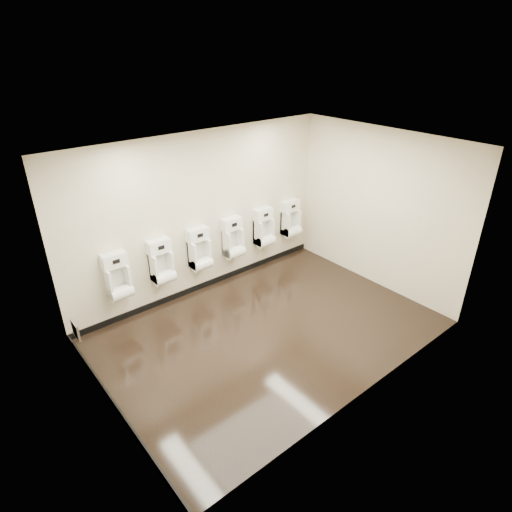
{
  "coord_description": "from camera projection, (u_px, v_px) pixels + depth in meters",
  "views": [
    {
      "loc": [
        -3.58,
        -4.03,
        4.09
      ],
      "look_at": [
        0.19,
        0.55,
        1.03
      ],
      "focal_mm": 30.0,
      "sensor_mm": 36.0,
      "label": 1
    }
  ],
  "objects": [
    {
      "name": "urinal_0",
      "position": [
        118.0,
        279.0,
        6.48
      ],
      "size": [
        0.39,
        0.29,
        0.72
      ],
      "color": "white",
      "rests_on": "back_wall"
    },
    {
      "name": "tile_overlay_left",
      "position": [
        96.0,
        316.0,
        4.61
      ],
      "size": [
        0.01,
        3.5,
        2.8
      ],
      "primitive_type": "cube",
      "color": "silver",
      "rests_on": "ground"
    },
    {
      "name": "left_wall",
      "position": [
        96.0,
        316.0,
        4.61
      ],
      "size": [
        0.02,
        3.5,
        2.8
      ],
      "primitive_type": "cube",
      "color": "beige",
      "rests_on": "ground"
    },
    {
      "name": "front_wall",
      "position": [
        372.0,
        304.0,
        4.82
      ],
      "size": [
        5.0,
        0.02,
        2.8
      ],
      "primitive_type": "cube",
      "color": "beige",
      "rests_on": "ground"
    },
    {
      "name": "urinal_1",
      "position": [
        162.0,
        265.0,
        6.9
      ],
      "size": [
        0.39,
        0.29,
        0.72
      ],
      "color": "white",
      "rests_on": "back_wall"
    },
    {
      "name": "skirting_left",
      "position": [
        116.0,
        406.0,
        5.23
      ],
      "size": [
        0.02,
        3.5,
        0.1
      ],
      "primitive_type": "cube",
      "color": "black",
      "rests_on": "ground"
    },
    {
      "name": "urinal_3",
      "position": [
        233.0,
        241.0,
        7.71
      ],
      "size": [
        0.39,
        0.29,
        0.72
      ],
      "color": "white",
      "rests_on": "back_wall"
    },
    {
      "name": "urinal_4",
      "position": [
        264.0,
        230.0,
        8.12
      ],
      "size": [
        0.39,
        0.29,
        0.72
      ],
      "color": "white",
      "rests_on": "back_wall"
    },
    {
      "name": "ceiling",
      "position": [
        272.0,
        151.0,
        5.38
      ],
      "size": [
        5.0,
        3.5,
        0.0
      ],
      "primitive_type": "cube",
      "color": "white"
    },
    {
      "name": "right_wall",
      "position": [
        378.0,
        210.0,
        7.43
      ],
      "size": [
        0.02,
        3.5,
        2.8
      ],
      "primitive_type": "cube",
      "color": "beige",
      "rests_on": "ground"
    },
    {
      "name": "skirting_back",
      "position": [
        207.0,
        284.0,
        7.83
      ],
      "size": [
        5.0,
        0.02,
        0.1
      ],
      "primitive_type": "cube",
      "color": "black",
      "rests_on": "ground"
    },
    {
      "name": "back_wall",
      "position": [
        202.0,
        215.0,
        7.22
      ],
      "size": [
        5.0,
        0.02,
        2.8
      ],
      "primitive_type": "cube",
      "color": "beige",
      "rests_on": "ground"
    },
    {
      "name": "access_panel",
      "position": [
        76.0,
        330.0,
        5.86
      ],
      "size": [
        0.04,
        0.25,
        0.25
      ],
      "color": "#9E9EA3",
      "rests_on": "left_wall"
    },
    {
      "name": "ground",
      "position": [
        269.0,
        331.0,
        6.66
      ],
      "size": [
        5.0,
        3.5,
        0.0
      ],
      "primitive_type": "cube",
      "color": "black",
      "rests_on": "ground"
    },
    {
      "name": "urinal_2",
      "position": [
        200.0,
        252.0,
        7.31
      ],
      "size": [
        0.39,
        0.29,
        0.72
      ],
      "color": "white",
      "rests_on": "back_wall"
    },
    {
      "name": "urinal_5",
      "position": [
        291.0,
        221.0,
        8.52
      ],
      "size": [
        0.39,
        0.29,
        0.72
      ],
      "color": "white",
      "rests_on": "back_wall"
    }
  ]
}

